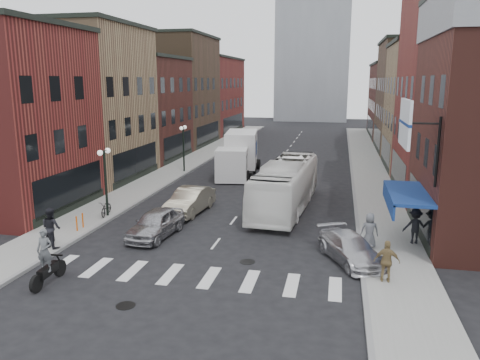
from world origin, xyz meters
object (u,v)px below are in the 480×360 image
at_px(motorcycle_rider, 46,259).
at_px(streetlamp_far, 183,140).
at_px(bike_rack, 80,222).
at_px(ped_right_a, 415,226).
at_px(ped_right_b, 387,261).
at_px(transit_bus, 286,185).
at_px(curb_car, 350,249).
at_px(box_truck, 239,154).
at_px(ped_right_c, 370,230).
at_px(ped_left_solo, 51,228).
at_px(billboard_sign, 407,125).
at_px(sedan_left_far, 190,201).
at_px(sedan_left_near, 156,223).
at_px(streetlamp_near, 105,169).
at_px(parked_bicycle, 106,208).

bearing_deg(motorcycle_rider, streetlamp_far, 90.26).
xyz_separation_m(bike_rack, ped_right_a, (17.20, 1.42, 0.48)).
relative_size(ped_right_a, ped_right_b, 1.03).
distance_m(transit_bus, curb_car, 9.07).
distance_m(streetlamp_far, ped_right_b, 25.38).
distance_m(box_truck, ped_right_c, 19.22).
bearing_deg(box_truck, ped_left_solo, -112.03).
distance_m(billboard_sign, ped_right_c, 5.40).
bearing_deg(sedan_left_far, transit_bus, 27.06).
xyz_separation_m(sedan_left_near, sedan_left_far, (0.34, 4.61, 0.05)).
bearing_deg(streetlamp_far, bike_rack, -90.69).
distance_m(streetlamp_far, motorcycle_rider, 23.13).
bearing_deg(ped_right_c, box_truck, -61.07).
height_order(transit_bus, ped_right_c, transit_bus).
bearing_deg(ped_left_solo, box_truck, -81.80).
bearing_deg(ped_right_b, sedan_left_near, -15.44).
distance_m(box_truck, ped_right_a, 19.59).
distance_m(streetlamp_near, sedan_left_near, 5.33).
distance_m(curb_car, ped_right_b, 2.61).
bearing_deg(transit_bus, motorcycle_rider, -117.14).
distance_m(parked_bicycle, ped_right_c, 15.10).
height_order(bike_rack, motorcycle_rider, motorcycle_rider).
distance_m(sedan_left_near, ped_right_c, 10.70).
height_order(streetlamp_far, motorcycle_rider, streetlamp_far).
bearing_deg(sedan_left_far, streetlamp_far, 116.24).
xyz_separation_m(box_truck, transit_bus, (5.16, -9.95, -0.25)).
xyz_separation_m(parked_bicycle, ped_right_b, (15.34, -6.26, 0.42)).
bearing_deg(parked_bicycle, ped_right_a, -14.92).
bearing_deg(ped_right_b, curb_car, -56.21).
relative_size(streetlamp_near, motorcycle_rider, 1.78).
height_order(sedan_left_near, sedan_left_far, sedan_left_far).
distance_m(ped_right_a, ped_right_b, 5.23).
distance_m(billboard_sign, sedan_left_far, 13.87).
bearing_deg(curb_car, bike_rack, 148.16).
relative_size(motorcycle_rider, parked_bicycle, 1.40).
relative_size(streetlamp_far, box_truck, 0.48).
relative_size(billboard_sign, motorcycle_rider, 1.60).
xyz_separation_m(billboard_sign, box_truck, (-11.09, 17.62, -4.36)).
height_order(motorcycle_rider, sedan_left_far, motorcycle_rider).
relative_size(billboard_sign, ped_right_a, 2.11).
bearing_deg(streetlamp_far, curb_car, -52.32).
height_order(billboard_sign, box_truck, billboard_sign).
relative_size(sedan_left_near, ped_right_c, 2.51).
height_order(bike_rack, ped_right_b, ped_right_b).
height_order(streetlamp_far, curb_car, streetlamp_far).
bearing_deg(ped_right_b, billboard_sign, -102.90).
bearing_deg(billboard_sign, motorcycle_rider, -158.56).
xyz_separation_m(sedan_left_near, ped_left_solo, (-4.10, -2.87, 0.40)).
distance_m(sedan_left_far, ped_left_solo, 8.71).
bearing_deg(box_truck, transit_bus, -70.59).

